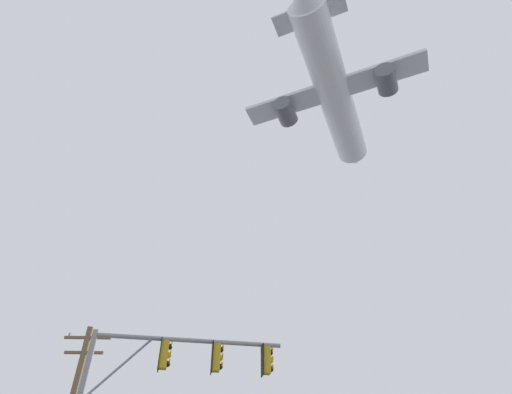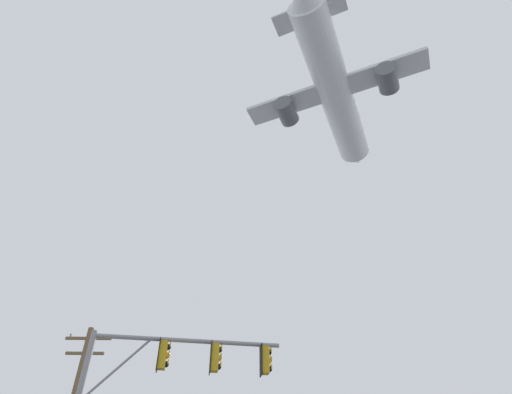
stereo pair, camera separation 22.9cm
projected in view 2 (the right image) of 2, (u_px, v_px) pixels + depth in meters
name	position (u px, v px, depth m)	size (l,w,h in m)	color
signal_pole_near	(164.00, 379.00, 13.01)	(6.39, 1.18, 6.32)	gray
airplane	(335.00, 91.00, 40.66)	(17.41, 22.55, 6.41)	white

